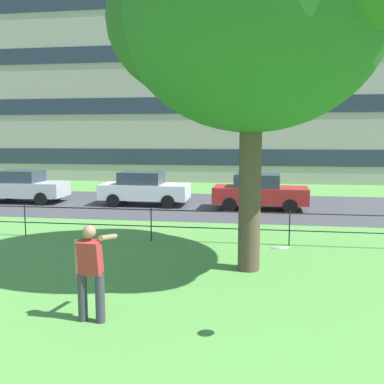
{
  "coord_description": "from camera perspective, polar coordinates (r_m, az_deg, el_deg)",
  "views": [
    {
      "loc": [
        5.13,
        -0.24,
        3.13
      ],
      "look_at": [
        3.71,
        9.28,
        1.89
      ],
      "focal_mm": 40.26,
      "sensor_mm": 36.0,
      "label": 1
    }
  ],
  "objects": [
    {
      "name": "apartment_building_background",
      "position": [
        37.39,
        -3.16,
        16.25
      ],
      "size": [
        39.49,
        14.49,
        17.83
      ],
      "color": "#ADA393",
      "rests_on": "ground"
    },
    {
      "name": "tree_large_lawn",
      "position": [
        10.34,
        9.08,
        22.7
      ],
      "size": [
        6.48,
        5.99,
        8.35
      ],
      "color": "brown",
      "rests_on": "ground"
    },
    {
      "name": "car_red_right",
      "position": [
        18.76,
        8.94,
        0.06
      ],
      "size": [
        4.06,
        1.93,
        1.54
      ],
      "color": "red",
      "rests_on": "ground"
    },
    {
      "name": "park_fence",
      "position": [
        13.63,
        -13.8,
        -3.26
      ],
      "size": [
        28.55,
        0.04,
        1.0
      ],
      "color": "black",
      "rests_on": "ground"
    },
    {
      "name": "frisbee",
      "position": [
        6.53,
        11.56,
        -7.24
      ],
      "size": [
        0.36,
        0.35,
        0.09
      ],
      "color": "white"
    },
    {
      "name": "car_silver_far_right",
      "position": [
        22.08,
        -21.48,
        0.73
      ],
      "size": [
        4.06,
        1.92,
        1.54
      ],
      "color": "#B7BABF",
      "rests_on": "ground"
    },
    {
      "name": "street_strip",
      "position": [
        20.24,
        -6.29,
        -1.58
      ],
      "size": [
        80.0,
        7.92,
        0.01
      ],
      "primitive_type": "cube",
      "color": "#424247",
      "rests_on": "ground"
    },
    {
      "name": "car_white_left",
      "position": [
        19.82,
        -6.37,
        0.49
      ],
      "size": [
        4.0,
        1.82,
        1.54
      ],
      "color": "silver",
      "rests_on": "ground"
    },
    {
      "name": "person_thrower",
      "position": [
        7.55,
        -13.27,
        -10.01
      ],
      "size": [
        0.56,
        0.77,
        1.67
      ],
      "color": "#383842",
      "rests_on": "ground"
    }
  ]
}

